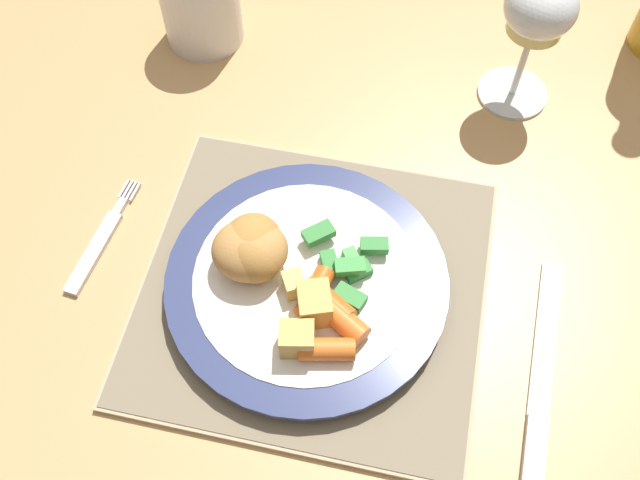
# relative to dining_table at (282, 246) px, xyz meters

# --- Properties ---
(ground_plane) EXTENTS (6.00, 6.00, 0.00)m
(ground_plane) POSITION_rel_dining_table_xyz_m (0.00, 0.00, -0.65)
(ground_plane) COLOR brown
(dining_table) EXTENTS (1.32, 0.85, 0.74)m
(dining_table) POSITION_rel_dining_table_xyz_m (0.00, 0.00, 0.00)
(dining_table) COLOR tan
(dining_table) RESTS_ON ground
(placemat) EXTENTS (0.30, 0.29, 0.01)m
(placemat) POSITION_rel_dining_table_xyz_m (0.06, -0.09, 0.10)
(placemat) COLOR tan
(placemat) RESTS_ON dining_table
(dinner_plate) EXTENTS (0.25, 0.25, 0.02)m
(dinner_plate) POSITION_rel_dining_table_xyz_m (0.05, -0.09, 0.11)
(dinner_plate) COLOR white
(dinner_plate) RESTS_ON placemat
(breaded_croquettes) EXTENTS (0.08, 0.07, 0.04)m
(breaded_croquettes) POSITION_rel_dining_table_xyz_m (0.00, -0.09, 0.14)
(breaded_croquettes) COLOR #B77F3D
(breaded_croquettes) RESTS_ON dinner_plate
(green_beans_pile) EXTENTS (0.08, 0.08, 0.02)m
(green_beans_pile) POSITION_rel_dining_table_xyz_m (0.08, -0.07, 0.13)
(green_beans_pile) COLOR #4CA84C
(green_beans_pile) RESTS_ON dinner_plate
(glazed_carrots) EXTENTS (0.07, 0.09, 0.02)m
(glazed_carrots) POSITION_rel_dining_table_xyz_m (0.08, -0.13, 0.13)
(glazed_carrots) COLOR orange
(glazed_carrots) RESTS_ON dinner_plate
(fork) EXTENTS (0.03, 0.13, 0.01)m
(fork) POSITION_rel_dining_table_xyz_m (-0.15, -0.09, 0.09)
(fork) COLOR silver
(fork) RESTS_ON dining_table
(table_knife) EXTENTS (0.03, 0.22, 0.01)m
(table_knife) POSITION_rel_dining_table_xyz_m (0.26, -0.15, 0.10)
(table_knife) COLOR silver
(table_knife) RESTS_ON dining_table
(wine_glass) EXTENTS (0.07, 0.07, 0.15)m
(wine_glass) POSITION_rel_dining_table_xyz_m (0.21, 0.18, 0.20)
(wine_glass) COLOR silver
(wine_glass) RESTS_ON dining_table
(roast_potatoes) EXTENTS (0.05, 0.08, 0.03)m
(roast_potatoes) POSITION_rel_dining_table_xyz_m (0.06, -0.13, 0.13)
(roast_potatoes) COLOR #DBB256
(roast_potatoes) RESTS_ON dinner_plate
(drinking_cup) EXTENTS (0.09, 0.09, 0.09)m
(drinking_cup) POSITION_rel_dining_table_xyz_m (-0.13, 0.20, 0.14)
(drinking_cup) COLOR white
(drinking_cup) RESTS_ON dining_table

